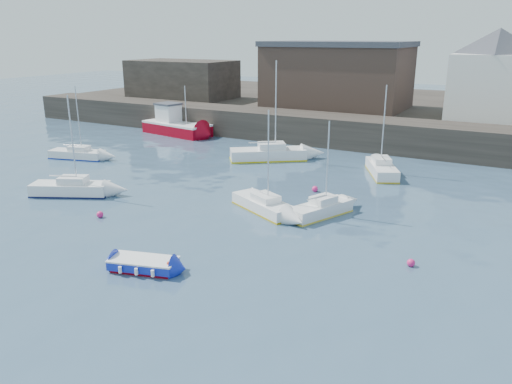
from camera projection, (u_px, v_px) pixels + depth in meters
The scene contains 17 objects.
water at pixel (127, 295), 22.18m from camera, with size 220.00×220.00×0.00m, color #2D4760.
quay_wall at pixel (364, 133), 51.02m from camera, with size 90.00×5.00×3.00m, color #28231E.
land_strip at pixel (404, 111), 66.11m from camera, with size 90.00×32.00×2.80m, color #28231E.
bldg_east_d at pixel (495, 74), 49.66m from camera, with size 11.14×11.14×8.95m.
warehouse at pixel (337, 75), 58.93m from camera, with size 16.40×10.40×7.60m.
bldg_west at pixel (182, 79), 68.56m from camera, with size 14.00×8.00×5.00m.
blue_dinghy at pixel (143, 264), 24.40m from camera, with size 3.59×2.28×0.63m.
fishing_boat at pixel (175, 125), 58.08m from camera, with size 9.00×4.64×5.68m.
sailboat_a at pixel (71, 188), 35.93m from camera, with size 5.73×3.98×7.17m.
sailboat_b at pixel (264, 205), 32.68m from camera, with size 5.39×3.84×6.69m.
sailboat_c at pixel (321, 209), 31.80m from camera, with size 3.15×4.81×6.06m.
sailboat_e at pixel (77, 154), 46.67m from camera, with size 5.48×2.95×6.72m.
sailboat_f at pixel (382, 168), 41.29m from camera, with size 4.07×5.80×7.26m.
sailboat_h at pixel (268, 154), 46.12m from camera, with size 6.94×5.89×8.96m.
buoy_near at pixel (100, 217), 31.65m from camera, with size 0.43×0.43×0.43m, color #E92270.
buoy_mid at pixel (411, 266), 24.96m from camera, with size 0.40×0.40×0.40m, color #E92270.
buoy_far at pixel (315, 192), 36.86m from camera, with size 0.45×0.45×0.45m, color #E92270.
Camera 1 is at (14.55, -14.59, 11.03)m, focal length 35.00 mm.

